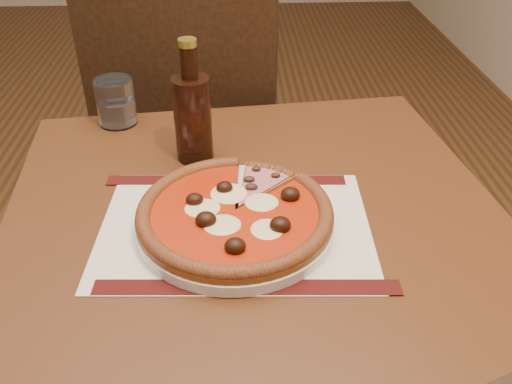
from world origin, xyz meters
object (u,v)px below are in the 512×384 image
plate (235,222)px  pizza (235,212)px  bottle (192,115)px  table (257,262)px  water_glass (116,102)px  chair_far (196,136)px

plate → pizza: bearing=-113.7°
pizza → bottle: (-0.07, 0.22, 0.06)m
table → water_glass: water_glass is taller
pizza → water_glass: 0.44m
table → chair_far: size_ratio=0.90×
plate → chair_far: bearing=99.0°
plate → pizza: 0.02m
chair_far → plate: bearing=109.9°
table → chair_far: chair_far is taller
table → pizza: (-0.03, -0.03, 0.13)m
plate → water_glass: 0.44m
table → pizza: 0.14m
chair_far → pizza: chair_far is taller
water_glass → bottle: bottle is taller
pizza → chair_far: bearing=99.0°
chair_far → bottle: chair_far is taller
pizza → bottle: 0.24m
chair_far → pizza: size_ratio=3.26×
table → bottle: 0.29m
chair_far → water_glass: bearing=76.0°
pizza → water_glass: water_glass is taller
plate → pizza: pizza is taller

